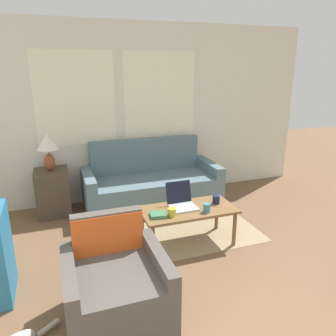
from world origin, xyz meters
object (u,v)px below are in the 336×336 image
at_px(cup_white, 172,212).
at_px(book_red, 158,215).
at_px(couch, 151,186).
at_px(laptop, 182,202).
at_px(coffee_table, 188,213).
at_px(armchair, 116,288).
at_px(cup_navy, 216,200).
at_px(cup_yellow, 207,208).
at_px(table_lamp, 48,146).

height_order(cup_white, book_red, cup_white).
relative_size(couch, laptop, 6.10).
height_order(couch, coffee_table, couch).
distance_m(cup_white, book_red, 0.15).
bearing_deg(armchair, couch, 66.30).
bearing_deg(cup_navy, laptop, 172.36).
distance_m(armchair, cup_yellow, 1.39).
height_order(armchair, cup_yellow, armchair).
bearing_deg(laptop, book_red, -154.73).
relative_size(cup_yellow, book_red, 0.50).
xyz_separation_m(armchair, book_red, (0.62, 0.80, 0.19)).
xyz_separation_m(cup_navy, cup_yellow, (-0.21, -0.18, 0.00)).
bearing_deg(cup_navy, coffee_table, -176.03).
relative_size(table_lamp, cup_navy, 5.24).
bearing_deg(table_lamp, cup_navy, -36.76).
bearing_deg(cup_white, coffee_table, 25.38).
bearing_deg(cup_white, cup_navy, 12.92).
height_order(couch, table_lamp, table_lamp).
xyz_separation_m(coffee_table, book_red, (-0.38, -0.08, 0.07)).
height_order(laptop, cup_yellow, laptop).
bearing_deg(coffee_table, cup_white, -154.62).
xyz_separation_m(cup_navy, cup_white, (-0.60, -0.14, -0.01)).
distance_m(laptop, cup_navy, 0.42).
relative_size(armchair, cup_white, 9.04).
bearing_deg(coffee_table, laptop, 120.84).
relative_size(couch, cup_white, 21.67).
height_order(armchair, table_lamp, table_lamp).
xyz_separation_m(couch, armchair, (-0.95, -2.16, -0.01)).
height_order(table_lamp, book_red, table_lamp).
bearing_deg(coffee_table, table_lamp, 136.35).
bearing_deg(book_red, couch, 76.45).
relative_size(coffee_table, cup_yellow, 10.95).
bearing_deg(coffee_table, armchair, -138.72).
height_order(couch, laptop, couch).
height_order(table_lamp, laptop, table_lamp).
bearing_deg(armchair, coffee_table, 41.28).
xyz_separation_m(coffee_table, cup_navy, (0.36, 0.03, 0.10)).
relative_size(armchair, cup_navy, 8.44).
distance_m(cup_yellow, book_red, 0.54).
xyz_separation_m(cup_yellow, cup_white, (-0.39, 0.04, -0.01)).
bearing_deg(table_lamp, armchair, -79.06).
bearing_deg(cup_yellow, cup_navy, 40.19).
xyz_separation_m(table_lamp, book_red, (1.06, -1.45, -0.52)).
xyz_separation_m(armchair, coffee_table, (1.00, 0.88, 0.12)).
bearing_deg(cup_yellow, book_red, 172.13).
relative_size(coffee_table, cup_white, 11.86).
distance_m(armchair, table_lamp, 2.40).
bearing_deg(book_red, coffee_table, 11.36).
xyz_separation_m(coffee_table, cup_yellow, (0.16, -0.15, 0.10)).
height_order(table_lamp, cup_yellow, table_lamp).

